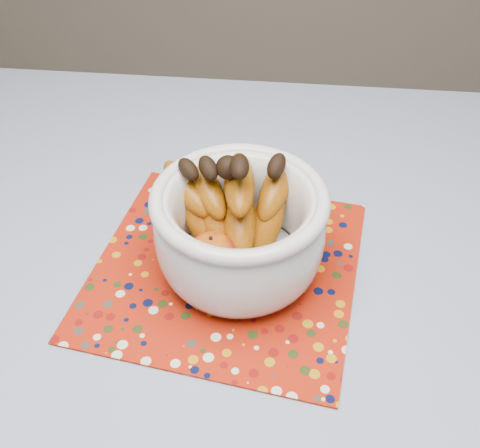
{
  "coord_description": "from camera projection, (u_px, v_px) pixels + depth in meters",
  "views": [
    {
      "loc": [
        0.06,
        -0.43,
        1.35
      ],
      "look_at": [
        0.01,
        0.11,
        0.85
      ],
      "focal_mm": 42.0,
      "sensor_mm": 36.0,
      "label": 1
    }
  ],
  "objects": [
    {
      "name": "fruit_bowl",
      "position": [
        233.0,
        220.0,
        0.75
      ],
      "size": [
        0.26,
        0.24,
        0.19
      ],
      "color": "silver",
      "rests_on": "placemat"
    },
    {
      "name": "table",
      "position": [
        228.0,
        370.0,
        0.78
      ],
      "size": [
        1.2,
        1.2,
        0.75
      ],
      "color": "olive",
      "rests_on": "ground"
    },
    {
      "name": "placemat",
      "position": [
        226.0,
        267.0,
        0.8
      ],
      "size": [
        0.41,
        0.41,
        0.0
      ],
      "primitive_type": "cube",
      "rotation": [
        0.0,
        0.0,
        -0.14
      ],
      "color": "#991908",
      "rests_on": "tablecloth"
    },
    {
      "name": "tablecloth",
      "position": [
        227.0,
        335.0,
        0.72
      ],
      "size": [
        1.32,
        1.32,
        0.01
      ],
      "primitive_type": "cube",
      "color": "slate",
      "rests_on": "table"
    }
  ]
}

